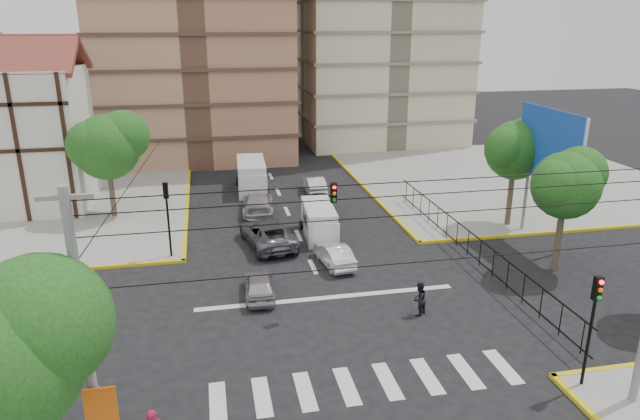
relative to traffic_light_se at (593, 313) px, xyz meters
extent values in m
plane|color=black|center=(-7.80, 7.80, -3.11)|extent=(160.00, 160.00, 0.00)
cube|color=gray|center=(-27.80, 27.80, -3.04)|extent=(26.00, 26.00, 0.15)
cube|color=gray|center=(12.20, 27.80, -3.04)|extent=(26.00, 26.00, 0.15)
cube|color=silver|center=(-7.80, 1.80, -3.11)|extent=(12.00, 2.40, 0.01)
cube|color=silver|center=(-7.80, 9.00, -3.11)|extent=(13.00, 0.40, 0.01)
cube|color=silver|center=(-26.80, 27.80, 1.89)|extent=(10.00, 8.00, 10.00)
cube|color=maroon|center=(-26.80, 29.70, 7.79)|extent=(10.80, 4.25, 2.65)
cylinder|color=slate|center=(6.70, 11.80, -0.96)|extent=(0.20, 0.20, 4.00)
cylinder|color=slate|center=(6.70, 15.80, -0.96)|extent=(0.20, 0.20, 4.00)
cube|color=silver|center=(6.70, 13.80, 3.04)|extent=(0.25, 6.00, 4.00)
cube|color=blue|center=(6.50, 13.80, 3.04)|extent=(0.08, 6.20, 4.20)
sphere|color=#1E4A15|center=(-17.65, -1.90, 2.62)|extent=(3.68, 3.68, 3.68)
cylinder|color=#473828|center=(5.20, 9.80, -1.01)|extent=(0.36, 0.36, 4.20)
sphere|color=#1E4A15|center=(5.20, 9.80, 1.73)|extent=(3.60, 3.60, 3.60)
sphere|color=#1E4A15|center=(6.10, 10.10, 2.27)|extent=(2.88, 2.88, 2.88)
sphere|color=#1E4A15|center=(4.48, 9.50, 1.91)|extent=(2.70, 2.70, 2.70)
cylinder|color=#473828|center=(6.20, 16.80, -0.87)|extent=(0.36, 0.36, 4.48)
sphere|color=#1E4A15|center=(6.20, 16.80, 2.05)|extent=(3.80, 3.80, 3.80)
sphere|color=#1E4A15|center=(7.15, 17.10, 2.62)|extent=(3.04, 3.04, 3.04)
sphere|color=#1E4A15|center=(5.44, 16.50, 2.24)|extent=(2.85, 2.85, 2.85)
cylinder|color=#473828|center=(-19.80, 23.80, -1.01)|extent=(0.36, 0.36, 4.20)
sphere|color=#1E4A15|center=(-19.80, 23.80, 1.89)|extent=(4.40, 4.40, 4.40)
sphere|color=#1E4A15|center=(-18.70, 24.10, 2.55)|extent=(3.52, 3.52, 3.52)
sphere|color=#1E4A15|center=(-20.68, 23.50, 2.11)|extent=(3.30, 3.30, 3.30)
cylinder|color=black|center=(0.00, 0.00, -1.21)|extent=(0.12, 0.12, 3.50)
cube|color=black|center=(0.00, 0.00, 0.99)|extent=(0.28, 0.22, 0.90)
sphere|color=#FF0C0C|center=(0.00, 0.00, 1.29)|extent=(0.17, 0.17, 0.17)
cylinder|color=black|center=(-15.60, 15.60, -1.21)|extent=(0.12, 0.12, 3.50)
cube|color=black|center=(-15.60, 15.60, 0.99)|extent=(0.28, 0.22, 0.90)
sphere|color=#FF0C0C|center=(-15.60, 15.60, 1.29)|extent=(0.17, 0.17, 0.17)
cube|color=black|center=(-7.80, 7.80, 2.69)|extent=(0.28, 0.22, 0.90)
cylinder|color=black|center=(-7.80, -1.20, 3.14)|extent=(18.00, 0.03, 0.03)
cylinder|color=slate|center=(-16.80, -1.20, 1.54)|extent=(0.28, 0.28, 9.00)
cube|color=slate|center=(-16.80, -1.20, 5.74)|extent=(1.40, 0.12, 0.12)
cube|color=#E5590C|center=(-16.60, -1.45, -0.36)|extent=(0.90, 0.06, 1.20)
cube|color=silver|center=(-6.54, 17.45, -2.09)|extent=(2.06, 4.56, 2.05)
cube|color=silver|center=(-6.54, 15.67, -2.22)|extent=(1.76, 1.18, 1.42)
cube|color=black|center=(-6.54, 15.36, -1.73)|extent=(1.65, 0.21, 0.80)
cylinder|color=black|center=(-7.38, 16.03, -2.80)|extent=(0.25, 0.62, 0.62)
cylinder|color=black|center=(-5.69, 16.03, -2.80)|extent=(0.25, 0.62, 0.62)
cylinder|color=black|center=(-7.38, 18.88, -2.80)|extent=(0.25, 0.62, 0.62)
cylinder|color=black|center=(-5.69, 18.88, -2.80)|extent=(0.25, 0.62, 0.62)
cube|color=silver|center=(-9.83, 28.66, -1.88)|extent=(2.40, 5.46, 2.47)
cube|color=silver|center=(-9.83, 26.52, -2.04)|extent=(2.10, 1.38, 1.72)
cube|color=black|center=(-9.83, 26.14, -1.45)|extent=(1.99, 0.20, 0.97)
cylinder|color=black|center=(-10.85, 26.95, -2.74)|extent=(0.25, 0.75, 0.75)
cylinder|color=black|center=(-8.81, 26.95, -2.74)|extent=(0.25, 0.75, 0.75)
cylinder|color=black|center=(-10.85, 30.38, -2.74)|extent=(0.25, 0.75, 0.75)
cylinder|color=black|center=(-8.81, 30.38, -2.74)|extent=(0.25, 0.75, 0.75)
imported|color=#ACACB1|center=(-11.10, 9.84, -2.50)|extent=(1.56, 3.66, 1.23)
imported|color=white|center=(-6.58, 12.85, -2.49)|extent=(1.80, 3.89, 1.24)
imported|color=#5D5E64|center=(-9.89, 16.54, -2.34)|extent=(3.45, 5.91, 1.54)
imported|color=silver|center=(-9.88, 22.89, -2.36)|extent=(2.58, 5.35, 1.50)
imported|color=black|center=(-5.50, 22.33, -2.38)|extent=(1.97, 4.39, 1.47)
imported|color=silver|center=(-5.00, 27.01, -2.44)|extent=(1.42, 4.06, 1.34)
imported|color=black|center=(-3.99, 6.49, -2.30)|extent=(1.00, 0.97, 1.63)
camera|label=1|loc=(-13.22, -15.88, 9.95)|focal=32.00mm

